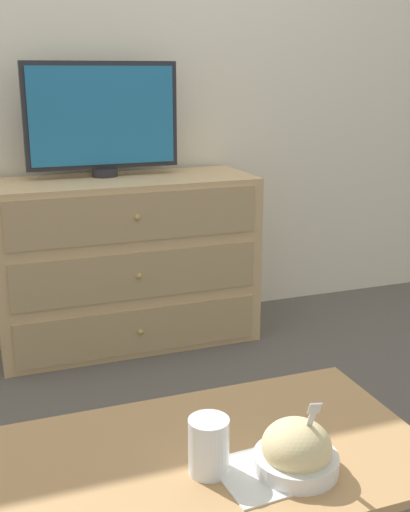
# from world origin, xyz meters

# --- Properties ---
(ground_plane) EXTENTS (12.00, 12.00, 0.00)m
(ground_plane) POSITION_xyz_m (0.00, 0.00, 0.00)
(ground_plane) COLOR #56514C
(wall_back) EXTENTS (12.00, 0.05, 2.60)m
(wall_back) POSITION_xyz_m (0.00, 0.03, 1.30)
(wall_back) COLOR silver
(wall_back) RESTS_ON ground_plane
(dresser) EXTENTS (1.13, 0.45, 0.75)m
(dresser) POSITION_xyz_m (-0.02, -0.25, 0.37)
(dresser) COLOR tan
(dresser) RESTS_ON ground_plane
(tv) EXTENTS (0.66, 0.11, 0.49)m
(tv) POSITION_xyz_m (-0.08, -0.16, 1.00)
(tv) COLOR #232328
(tv) RESTS_ON dresser
(coffee_table) EXTENTS (0.95, 0.55, 0.41)m
(coffee_table) POSITION_xyz_m (-0.22, -1.83, 0.35)
(coffee_table) COLOR tan
(coffee_table) RESTS_ON ground_plane
(takeout_bowl) EXTENTS (0.17, 0.17, 0.18)m
(takeout_bowl) POSITION_xyz_m (-0.07, -1.94, 0.45)
(takeout_bowl) COLOR silver
(takeout_bowl) RESTS_ON coffee_table
(drink_cup) EXTENTS (0.08, 0.08, 0.12)m
(drink_cup) POSITION_xyz_m (-0.24, -1.88, 0.46)
(drink_cup) COLOR white
(drink_cup) RESTS_ON coffee_table
(napkin) EXTENTS (0.18, 0.18, 0.00)m
(napkin) POSITION_xyz_m (-0.14, -1.93, 0.41)
(napkin) COLOR white
(napkin) RESTS_ON coffee_table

